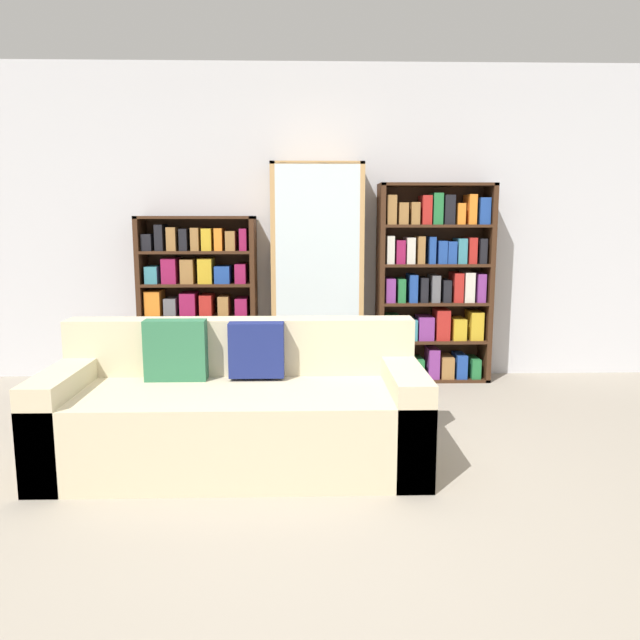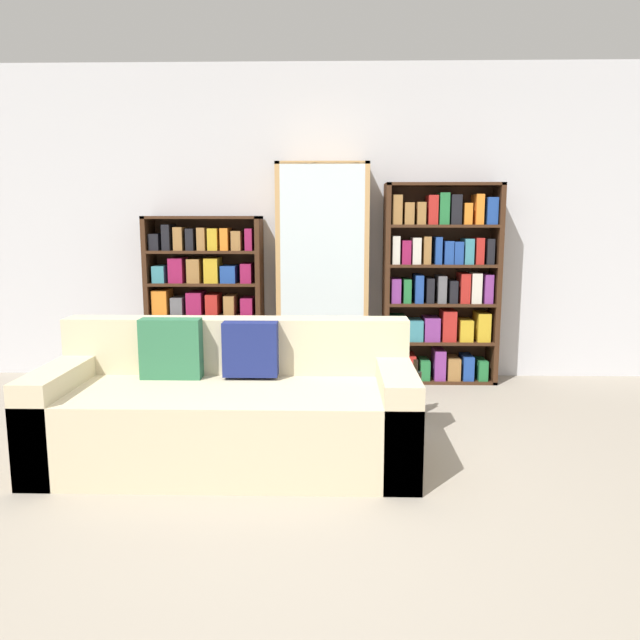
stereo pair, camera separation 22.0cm
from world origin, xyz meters
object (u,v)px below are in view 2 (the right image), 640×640
(couch, at_px, (230,411))
(wine_bottle, at_px, (415,392))
(bookshelf_left, at_px, (204,301))
(bookshelf_right, at_px, (440,286))
(display_cabinet, at_px, (323,274))

(couch, height_order, wine_bottle, couch)
(bookshelf_left, xyz_separation_m, bookshelf_right, (2.03, -0.00, 0.14))
(couch, relative_size, wine_bottle, 5.23)
(bookshelf_right, height_order, wine_bottle, bookshelf_right)
(display_cabinet, bearing_deg, bookshelf_right, 0.94)
(bookshelf_left, relative_size, wine_bottle, 3.52)
(bookshelf_right, bearing_deg, wine_bottle, -108.30)
(display_cabinet, height_order, bookshelf_right, display_cabinet)
(wine_bottle, bearing_deg, bookshelf_left, 150.37)
(display_cabinet, xyz_separation_m, bookshelf_right, (1.00, 0.02, -0.11))
(display_cabinet, height_order, wine_bottle, display_cabinet)
(bookshelf_left, bearing_deg, couch, -74.26)
(couch, distance_m, bookshelf_left, 1.96)
(wine_bottle, bearing_deg, couch, -143.63)
(display_cabinet, relative_size, bookshelf_right, 1.10)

